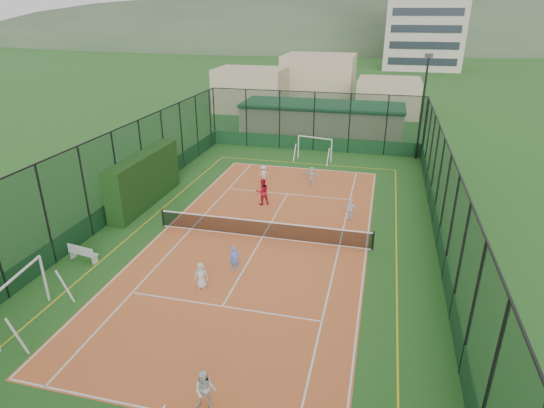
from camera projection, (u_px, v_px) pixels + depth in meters
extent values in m
plane|color=#25591E|center=(263.00, 237.00, 24.40)|extent=(300.00, 300.00, 0.00)
cube|color=#BB5729|center=(263.00, 237.00, 24.39)|extent=(11.17, 23.97, 0.01)
cube|color=black|center=(145.00, 179.00, 28.12)|extent=(1.09, 7.29, 3.19)
imported|color=silver|center=(201.00, 276.00, 19.71)|extent=(0.68, 0.53, 1.22)
imported|color=#537FEC|center=(235.00, 259.00, 21.05)|extent=(0.50, 0.39, 1.22)
imported|color=white|center=(205.00, 390.00, 13.65)|extent=(0.75, 0.63, 1.38)
imported|color=silver|center=(263.00, 174.00, 32.09)|extent=(0.88, 0.77, 1.18)
imported|color=white|center=(350.00, 210.00, 26.12)|extent=(0.82, 0.50, 1.31)
imported|color=silver|center=(311.00, 176.00, 31.56)|extent=(1.24, 0.70, 1.27)
imported|color=#AD1224|center=(263.00, 192.00, 28.22)|extent=(1.02, 0.96, 1.67)
sphere|color=#CCE033|center=(302.00, 230.00, 25.06)|extent=(0.07, 0.07, 0.07)
sphere|color=#CCE033|center=(303.00, 226.00, 25.62)|extent=(0.07, 0.07, 0.07)
sphere|color=#CCE033|center=(272.00, 224.00, 25.78)|extent=(0.07, 0.07, 0.07)
sphere|color=#CCE033|center=(211.00, 219.00, 26.40)|extent=(0.07, 0.07, 0.07)
sphere|color=#CCE033|center=(212.00, 219.00, 26.49)|extent=(0.07, 0.07, 0.07)
sphere|color=#CCE033|center=(231.00, 223.00, 25.93)|extent=(0.07, 0.07, 0.07)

